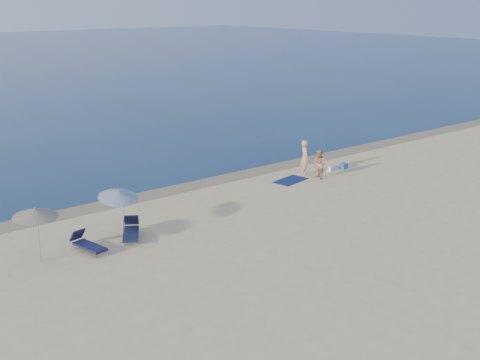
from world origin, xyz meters
The scene contains 10 objects.
wet_sand_strip centered at (0.00, 19.40, 0.00)m, with size 240.00×1.60×0.00m, color #847254.
person_left centered at (4.08, 17.18, 0.97)m, with size 0.71×0.47×1.95m, color tan.
person_right centered at (4.21, 16.21, 0.79)m, with size 0.77×0.60×1.58m, color tan.
beach_towel centered at (2.75, 16.85, 0.02)m, with size 1.88×1.05×0.03m, color #0E1A49.
white_bag centered at (5.78, 16.90, 0.14)m, with size 0.32×0.28×0.28m, color white.
blue_cooler centered at (6.79, 16.76, 0.15)m, with size 0.41×0.29×0.29m, color #2059AD.
umbrella_near centered at (-8.01, 15.35, 1.80)m, with size 1.62×1.65×2.13m.
umbrella_far centered at (-11.49, 14.97, 1.90)m, with size 1.78×1.80×2.17m.
lounger_left centered at (-9.68, 14.81, 0.27)m, with size 0.88×1.76×0.74m.
lounger_right centered at (-7.76, 14.93, 0.29)m, with size 1.43×1.85×0.79m.
Camera 1 is at (-18.25, -5.48, 9.23)m, focal length 45.00 mm.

